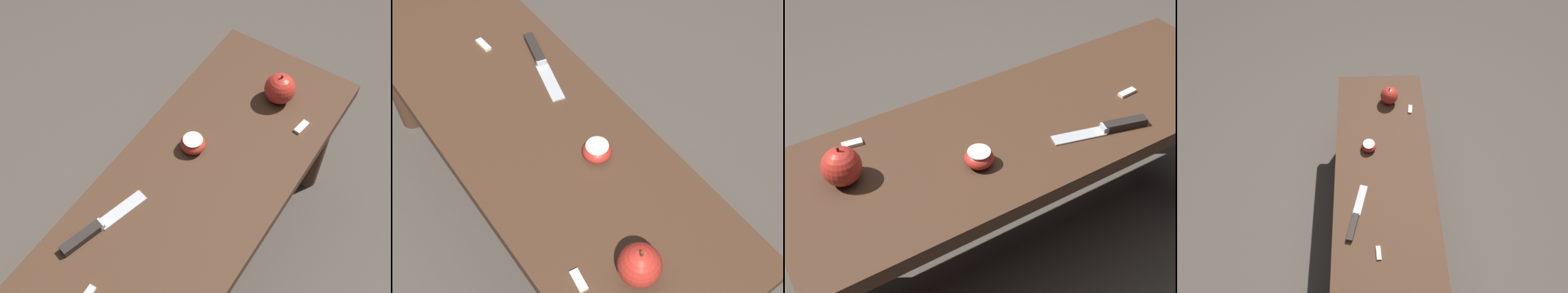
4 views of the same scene
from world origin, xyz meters
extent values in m
plane|color=#4C443D|center=(0.00, 0.00, 0.00)|extent=(8.00, 8.00, 0.00)
cube|color=#472D1E|center=(0.00, 0.00, 0.44)|extent=(1.25, 0.42, 0.04)
cylinder|color=#472D1E|center=(0.57, -0.15, 0.21)|extent=(0.07, 0.07, 0.42)
cylinder|color=#472D1E|center=(0.57, 0.15, 0.21)|extent=(0.07, 0.07, 0.42)
cube|color=#B7BABF|center=(-0.06, 0.10, 0.47)|extent=(0.13, 0.06, 0.00)
cube|color=#B7BABF|center=(-0.12, 0.12, 0.47)|extent=(0.02, 0.03, 0.02)
cube|color=#282321|center=(-0.17, 0.13, 0.47)|extent=(0.11, 0.05, 0.02)
sphere|color=red|center=(0.45, -0.04, 0.51)|extent=(0.09, 0.09, 0.09)
cylinder|color=#4C3319|center=(0.45, -0.04, 0.55)|extent=(0.01, 0.01, 0.01)
ellipsoid|color=red|center=(0.18, 0.06, 0.48)|extent=(0.07, 0.07, 0.04)
cylinder|color=white|center=(0.18, 0.06, 0.50)|extent=(0.05, 0.05, 0.00)
cube|color=white|center=(-0.27, 0.04, 0.47)|extent=(0.05, 0.02, 0.01)
cube|color=white|center=(0.40, -0.14, 0.47)|extent=(0.05, 0.02, 0.01)
camera|label=1|loc=(-0.49, -0.39, 1.61)|focal=50.00mm
camera|label=2|loc=(0.73, -0.37, 1.45)|focal=50.00mm
camera|label=3|loc=(0.63, 0.80, 1.29)|focal=50.00mm
camera|label=4|loc=(-0.52, 0.07, 1.63)|focal=28.00mm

